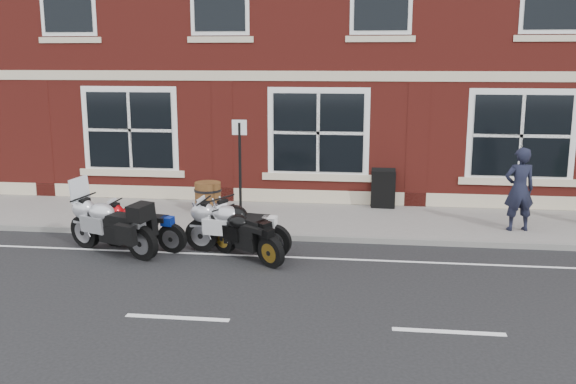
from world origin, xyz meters
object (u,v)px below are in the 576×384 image
moto_naked_black (244,227)px  parking_sign (240,164)px  moto_sport_red (141,224)px  moto_sport_black (246,234)px  moto_sport_silver (236,226)px  moto_touring_silver (111,223)px  pedestrian_left (519,189)px  barrel_planter (208,197)px  a_board_sign (383,189)px

moto_naked_black → parking_sign: 2.20m
parking_sign → moto_sport_red: bearing=-131.0°
moto_naked_black → moto_sport_black: bearing=-118.5°
moto_sport_silver → moto_touring_silver: bearing=106.5°
moto_sport_red → moto_sport_silver: (1.98, -0.10, 0.06)m
moto_sport_red → moto_sport_silver: moto_sport_silver is taller
moto_naked_black → pedestrian_left: (5.68, 2.16, 0.47)m
moto_naked_black → barrel_planter: moto_naked_black is taller
moto_touring_silver → barrel_planter: 3.39m
moto_sport_silver → moto_naked_black: size_ratio=1.29×
moto_naked_black → a_board_sign: bearing=7.7°
a_board_sign → parking_sign: (-3.25, -2.00, 0.87)m
moto_naked_black → a_board_sign: 4.82m
moto_sport_red → moto_naked_black: moto_naked_black is taller
moto_sport_black → parking_sign: bearing=51.7°
moto_sport_red → parking_sign: 2.67m
moto_sport_red → pedestrian_left: (7.84, 2.03, 0.53)m
moto_naked_black → barrel_planter: 3.31m
moto_sport_silver → a_board_sign: 4.90m
parking_sign → barrel_planter: bearing=137.4°
barrel_planter → parking_sign: (1.02, -1.02, 1.00)m
moto_sport_black → pedestrian_left: 6.11m
moto_touring_silver → moto_naked_black: bearing=-61.3°
parking_sign → moto_touring_silver: bearing=-133.2°
moto_sport_red → barrel_planter: 2.91m
a_board_sign → parking_sign: size_ratio=0.42×
moto_touring_silver → a_board_sign: size_ratio=2.15×
moto_sport_silver → barrel_planter: (-1.31, 2.92, -0.08)m
moto_sport_black → barrel_planter: moto_sport_black is taller
moto_sport_red → moto_sport_black: (2.26, -0.41, -0.00)m
moto_naked_black → parking_sign: size_ratio=0.72×
moto_sport_black → moto_sport_silver: bearing=78.8°
moto_sport_black → moto_touring_silver: bearing=126.4°
a_board_sign → moto_naked_black: bearing=-122.5°
moto_touring_silver → a_board_sign: (5.44, 4.16, 0.01)m
pedestrian_left → barrel_planter: size_ratio=2.47×
pedestrian_left → moto_sport_black: bearing=13.2°
moto_sport_silver → moto_naked_black: (0.18, -0.03, -0.00)m
moto_naked_black → pedestrian_left: pedestrian_left is taller
moto_touring_silver → parking_sign: (2.19, 2.16, 0.88)m
moto_naked_black → pedestrian_left: size_ratio=0.93×
moto_sport_red → moto_sport_silver: 1.99m
moto_touring_silver → moto_sport_silver: size_ratio=0.97×
moto_sport_black → a_board_sign: (2.69, 4.21, 0.11)m
moto_sport_silver → pedestrian_left: bearing=-59.5°
moto_sport_black → pedestrian_left: size_ratio=0.89×
moto_sport_red → a_board_sign: size_ratio=1.97×
pedestrian_left → parking_sign: bearing=-8.3°
barrel_planter → pedestrian_left: bearing=-6.4°
moto_sport_red → moto_naked_black: size_ratio=1.15×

